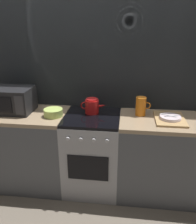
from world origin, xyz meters
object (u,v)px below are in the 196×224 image
Objects in this scene: microwave at (12,100)px; dish_pile at (170,118)px; stove_unit at (92,153)px; pitcher at (141,106)px; kettle at (92,106)px; mixing_bowl at (53,113)px.

dish_pile is at bearing -1.27° from microwave.
microwave reaches higher than stove_unit.
dish_pile is at bearing -19.15° from pitcher.
kettle is at bearing -179.43° from pitcher.
stove_unit is 0.94m from dish_pile.
microwave is at bearing 177.81° from stove_unit.
stove_unit is 3.16× the size of kettle.
stove_unit is at bearing 6.87° from mixing_bowl.
kettle is at bearing 96.54° from stove_unit.
pitcher is at bearing 2.59° from microwave.
stove_unit is 2.25× the size of dish_pile.
pitcher is at bearing 10.82° from stove_unit.
microwave is at bearing -177.41° from pitcher.
dish_pile is at bearing -6.73° from kettle.
kettle reaches higher than stove_unit.
kettle is (-0.01, 0.09, 0.53)m from stove_unit.
pitcher is (1.42, 0.06, -0.03)m from microwave.
stove_unit is 4.50× the size of pitcher.
pitcher is at bearing 0.57° from kettle.
stove_unit is at bearing -2.19° from microwave.
mixing_bowl is 1.00× the size of pitcher.
kettle is 0.71× the size of dish_pile.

